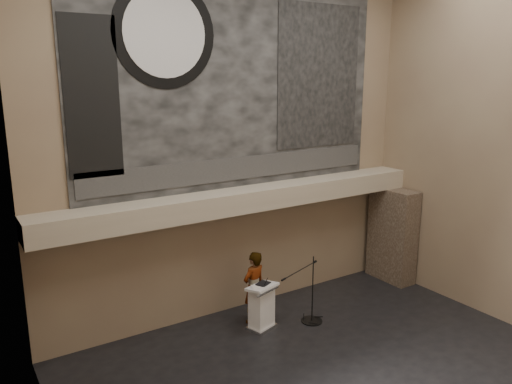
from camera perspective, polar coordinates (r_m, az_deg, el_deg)
floor at (r=10.52m, az=10.10°, el=-20.77°), size 10.00×10.00×0.00m
wall_back at (r=12.06m, az=-2.06°, el=5.60°), size 10.00×0.02×8.50m
wall_left at (r=6.58m, az=-22.21°, el=-1.84°), size 0.02×8.00×8.50m
soffit at (r=11.96m, az=-1.03°, el=-0.80°), size 10.00×0.80×0.50m
sprinkler_left at (r=11.27m, az=-7.85°, el=-3.29°), size 0.04×0.04×0.06m
sprinkler_right at (r=13.06m, az=6.21°, el=-0.94°), size 0.04×0.04×0.06m
banner at (r=11.93m, az=-2.04°, el=12.50°), size 8.00×0.05×5.00m
banner_text_strip at (r=12.09m, az=-1.87°, el=2.74°), size 7.76×0.02×0.55m
banner_clock_rim at (r=11.11m, az=-10.38°, el=17.42°), size 2.30×0.02×2.30m
banner_clock_face at (r=11.09m, az=-10.33°, el=17.42°), size 1.84×0.02×1.84m
banner_building_print at (r=13.28m, az=7.22°, el=12.91°), size 2.60×0.02×3.60m
banner_brick_print at (r=10.58m, az=-18.23°, el=10.15°), size 1.10×0.02×3.20m
stone_pier at (r=14.98m, az=15.32°, el=-4.74°), size 0.60×1.40×2.70m
lectern at (r=11.99m, az=0.65°, el=-13.00°), size 0.81×0.67×1.13m
binder at (r=11.79m, az=0.84°, el=-10.43°), size 0.38×0.35×0.04m
papers at (r=11.65m, az=0.06°, el=-10.81°), size 0.27×0.32×0.00m
speaker_person at (r=12.16m, az=-0.24°, el=-10.84°), size 0.73×0.56×1.79m
mic_stand at (r=12.47m, az=6.30°, el=-13.50°), size 1.50×0.72×1.67m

